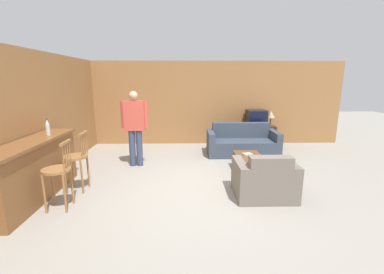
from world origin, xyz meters
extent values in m
plane|color=gray|center=(0.00, 0.00, 0.00)|extent=(24.00, 24.00, 0.00)
cube|color=#9E6B3D|center=(0.00, 3.68, 1.30)|extent=(9.40, 0.08, 2.60)
cube|color=#9E6B3D|center=(-3.16, 1.34, 1.30)|extent=(0.08, 8.68, 2.60)
cube|color=brown|center=(-2.83, -0.28, 0.49)|extent=(0.47, 2.19, 0.98)
cube|color=brown|center=(-2.83, -0.28, 1.01)|extent=(0.55, 2.25, 0.05)
cylinder|color=#996638|center=(-2.26, -0.63, 0.65)|extent=(0.45, 0.45, 0.04)
cylinder|color=#996638|center=(-2.41, -0.49, 0.32)|extent=(0.04, 0.04, 0.63)
cylinder|color=#996638|center=(-2.40, -0.79, 0.32)|extent=(0.04, 0.04, 0.63)
cylinder|color=#996638|center=(-2.11, -0.47, 0.32)|extent=(0.04, 0.04, 0.63)
cylinder|color=#996638|center=(-2.10, -0.77, 0.32)|extent=(0.04, 0.04, 0.63)
cylinder|color=#996638|center=(-2.08, -0.49, 0.87)|extent=(0.02, 0.02, 0.39)
cylinder|color=#996638|center=(-2.07, -0.58, 0.87)|extent=(0.02, 0.02, 0.39)
cylinder|color=#996638|center=(-2.07, -0.66, 0.87)|extent=(0.02, 0.02, 0.39)
cylinder|color=#996638|center=(-2.07, -0.75, 0.87)|extent=(0.02, 0.02, 0.39)
cube|color=#996638|center=(-2.07, -0.62, 1.09)|extent=(0.06, 0.37, 0.04)
cylinder|color=#996638|center=(-2.26, 0.07, 0.65)|extent=(0.43, 0.43, 0.04)
cylinder|color=#996638|center=(-2.41, 0.22, 0.32)|extent=(0.04, 0.04, 0.63)
cylinder|color=#996638|center=(-2.41, -0.08, 0.32)|extent=(0.04, 0.04, 0.63)
cylinder|color=#996638|center=(-2.10, 0.22, 0.32)|extent=(0.04, 0.04, 0.63)
cylinder|color=#996638|center=(-2.10, -0.08, 0.32)|extent=(0.04, 0.04, 0.63)
cylinder|color=#996638|center=(-2.07, 0.20, 0.87)|extent=(0.02, 0.02, 0.39)
cylinder|color=#996638|center=(-2.07, 0.12, 0.87)|extent=(0.02, 0.02, 0.39)
cylinder|color=#996638|center=(-2.07, 0.03, 0.87)|extent=(0.02, 0.02, 0.39)
cylinder|color=#996638|center=(-2.07, -0.06, 0.87)|extent=(0.02, 0.02, 0.39)
cube|color=#996638|center=(-2.07, 0.07, 1.09)|extent=(0.04, 0.37, 0.04)
cube|color=#384251|center=(1.33, 2.35, 0.21)|extent=(1.60, 0.87, 0.42)
cube|color=#384251|center=(1.33, 2.67, 0.63)|extent=(1.60, 0.22, 0.42)
cube|color=#384251|center=(0.45, 2.35, 0.33)|extent=(0.16, 0.87, 0.65)
cube|color=#384251|center=(2.21, 2.35, 0.33)|extent=(0.16, 0.87, 0.65)
cube|color=#70665B|center=(1.15, -0.24, 0.21)|extent=(0.70, 0.83, 0.42)
cube|color=#70665B|center=(1.15, -0.55, 0.62)|extent=(0.70, 0.22, 0.40)
cube|color=#70665B|center=(1.58, -0.24, 0.32)|extent=(0.16, 0.83, 0.64)
cube|color=#70665B|center=(0.72, -0.24, 0.32)|extent=(0.16, 0.83, 0.64)
cube|color=brown|center=(1.18, 0.94, 0.37)|extent=(0.57, 0.96, 0.04)
cube|color=brown|center=(0.93, 0.50, 0.17)|extent=(0.06, 0.06, 0.35)
cube|color=brown|center=(1.42, 0.50, 0.17)|extent=(0.06, 0.06, 0.35)
cube|color=brown|center=(0.93, 1.38, 0.17)|extent=(0.06, 0.06, 0.35)
cube|color=brown|center=(1.42, 1.38, 0.17)|extent=(0.06, 0.06, 0.35)
cube|color=#2D2319|center=(1.94, 3.33, 0.32)|extent=(1.18, 0.46, 0.63)
cube|color=black|center=(1.94, 3.33, 0.88)|extent=(0.59, 0.49, 0.50)
cube|color=black|center=(1.94, 3.09, 0.88)|extent=(0.52, 0.01, 0.43)
cylinder|color=silver|center=(-2.76, 0.20, 1.14)|extent=(0.07, 0.07, 0.21)
cone|color=silver|center=(-2.76, 0.20, 1.28)|extent=(0.06, 0.06, 0.09)
cylinder|color=black|center=(-2.76, 0.20, 1.33)|extent=(0.03, 0.03, 0.02)
cube|color=#B7AD99|center=(1.16, 1.04, 0.40)|extent=(0.24, 0.22, 0.03)
cylinder|color=brown|center=(2.39, 3.33, 0.64)|extent=(0.16, 0.16, 0.02)
cylinder|color=brown|center=(2.39, 3.33, 0.77)|extent=(0.03, 0.03, 0.23)
cone|color=tan|center=(2.39, 3.33, 0.99)|extent=(0.24, 0.24, 0.21)
cylinder|color=#384260|center=(-1.34, 1.48, 0.44)|extent=(0.15, 0.15, 0.87)
cylinder|color=#384260|center=(-1.51, 1.48, 0.44)|extent=(0.15, 0.15, 0.87)
cube|color=#CC4C3D|center=(-1.43, 1.48, 1.22)|extent=(0.48, 0.20, 0.69)
cylinder|color=#CC4C3D|center=(-1.16, 1.48, 1.24)|extent=(0.10, 0.10, 0.63)
cylinder|color=#CC4C3D|center=(-1.69, 1.47, 1.24)|extent=(0.10, 0.10, 0.63)
sphere|color=tan|center=(-1.43, 1.48, 1.68)|extent=(0.20, 0.20, 0.20)
camera|label=1|loc=(-0.21, -4.47, 2.03)|focal=24.00mm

